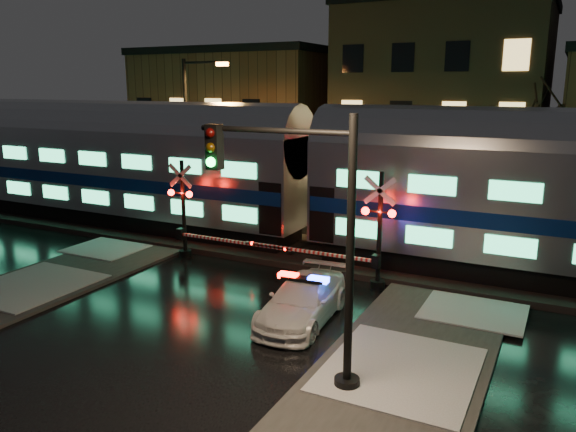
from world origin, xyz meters
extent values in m
plane|color=black|center=(0.00, 0.00, 0.00)|extent=(120.00, 120.00, 0.00)
cube|color=black|center=(0.00, 5.00, 0.12)|extent=(90.00, 4.20, 0.24)
cube|color=brown|center=(-13.00, 22.00, 4.50)|extent=(14.00, 10.00, 9.00)
cube|color=brown|center=(2.00, 22.50, 5.75)|extent=(12.00, 11.00, 11.50)
cube|color=black|center=(-12.54, 5.00, 0.64)|extent=(24.00, 2.40, 0.80)
cube|color=#B7BAC1|center=(-12.54, 5.00, 2.94)|extent=(25.00, 3.05, 3.80)
cube|color=navy|center=(-12.54, 5.00, 2.54)|extent=(24.75, 3.09, 0.55)
cube|color=#40F5A0|center=(-12.54, 3.45, 1.79)|extent=(21.00, 0.05, 0.62)
cube|color=#40F5A0|center=(-12.54, 3.45, 3.59)|extent=(21.00, 0.05, 0.62)
cylinder|color=#B7BAC1|center=(-12.54, 5.00, 4.64)|extent=(25.00, 3.05, 3.05)
imported|color=silver|center=(3.00, -1.16, 0.63)|extent=(2.09, 4.49, 1.27)
cube|color=black|center=(3.00, -1.16, 1.31)|extent=(1.34, 0.43, 0.08)
cube|color=#FF0C05|center=(2.53, -1.20, 1.35)|extent=(0.60, 0.34, 0.15)
cube|color=#1426FF|center=(3.47, -1.13, 1.35)|extent=(0.60, 0.34, 0.15)
cylinder|color=black|center=(4.15, 2.40, 0.15)|extent=(0.51, 0.51, 0.31)
cylinder|color=black|center=(4.15, 2.40, 2.04)|extent=(0.16, 0.16, 4.08)
sphere|color=#FF0C05|center=(3.69, 2.22, 2.75)|extent=(0.27, 0.27, 0.27)
sphere|color=#FF0C05|center=(4.61, 2.22, 2.75)|extent=(0.27, 0.27, 0.27)
cube|color=white|center=(1.60, 2.15, 1.07)|extent=(5.10, 0.10, 0.10)
cube|color=black|center=(4.15, 2.15, 1.07)|extent=(0.25, 0.30, 0.45)
cylinder|color=black|center=(-4.01, 2.40, 0.15)|extent=(0.50, 0.50, 0.30)
cylinder|color=black|center=(-4.01, 2.40, 1.99)|extent=(0.16, 0.16, 3.98)
sphere|color=#FF0C05|center=(-4.46, 2.22, 2.69)|extent=(0.26, 0.26, 0.26)
sphere|color=#FF0C05|center=(-3.57, 2.22, 2.69)|extent=(0.26, 0.26, 0.26)
cube|color=white|center=(-1.52, 2.15, 1.05)|extent=(4.98, 0.10, 0.10)
cube|color=black|center=(-4.01, 2.15, 1.05)|extent=(0.25, 0.30, 0.45)
cylinder|color=black|center=(5.60, -4.29, 0.16)|extent=(0.59, 0.59, 0.32)
cylinder|color=black|center=(5.60, -4.29, 3.15)|extent=(0.19, 0.19, 6.30)
cylinder|color=black|center=(3.71, -4.29, 5.88)|extent=(3.78, 0.13, 0.13)
cube|color=black|center=(2.24, -4.44, 5.46)|extent=(0.34, 0.29, 1.05)
sphere|color=#0CFF3F|center=(2.24, -4.60, 5.12)|extent=(0.23, 0.23, 0.23)
cylinder|color=black|center=(-8.69, 9.00, 4.10)|extent=(0.21, 0.21, 8.21)
cylinder|color=black|center=(-7.46, 9.00, 8.00)|extent=(2.46, 0.12, 0.12)
cube|color=orange|center=(-6.33, 9.00, 7.90)|extent=(0.56, 0.29, 0.18)
camera|label=1|loc=(9.67, -15.32, 6.85)|focal=35.00mm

